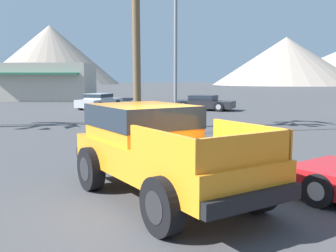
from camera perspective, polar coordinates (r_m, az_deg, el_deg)
The scene contains 7 objects.
ground_plane at distance 7.48m, azimuth 2.46°, elevation -11.66°, with size 320.00×320.00×0.00m, color #424244.
orange_pickup_truck at distance 7.92m, azimuth -1.31°, elevation -2.72°, with size 4.24×5.19×1.83m.
parked_car_dark at distance 28.73m, azimuth 5.56°, elevation 3.43°, with size 4.57×3.29×1.08m.
parked_car_silver at distance 30.39m, azimuth -9.68°, elevation 3.61°, with size 3.21×4.37×1.16m.
street_lamp_post at distance 16.72m, azimuth 1.40°, elevation 16.37°, with size 0.90×0.24×8.60m.
storefront_building at distance 43.31m, azimuth -17.32°, elevation 6.14°, with size 9.87×7.12×3.77m.
distant_mountain_range at distance 134.60m, azimuth 11.18°, elevation 9.37°, with size 160.24×72.40×19.55m.
Camera 1 is at (-0.28, -7.08, 2.41)m, focal length 42.00 mm.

